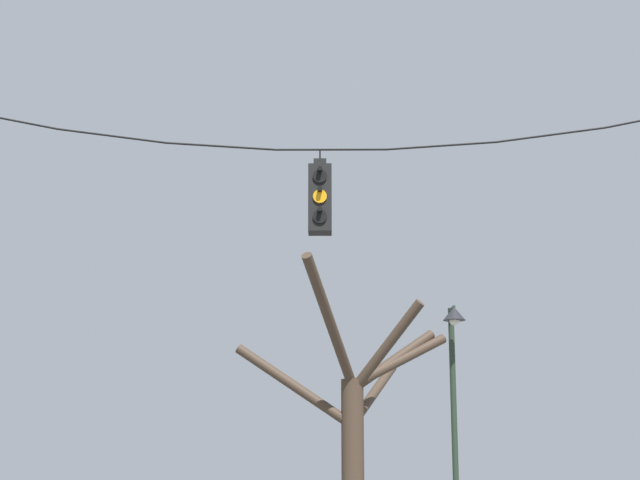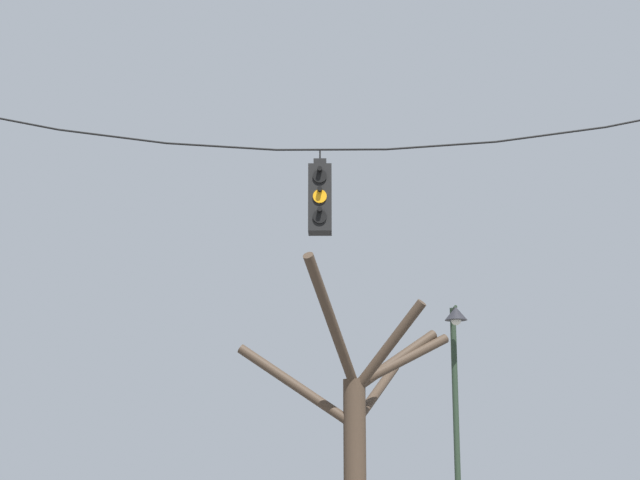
# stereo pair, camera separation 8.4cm
# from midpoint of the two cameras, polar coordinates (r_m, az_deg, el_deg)

# --- Properties ---
(span_wire) EXTENTS (11.38, 0.03, 0.69)m
(span_wire) POSITION_cam_midpoint_polar(r_m,az_deg,el_deg) (14.59, 0.81, 6.11)
(span_wire) COLOR black
(traffic_light_near_left_pole) EXTENTS (0.34, 0.58, 1.26)m
(traffic_light_near_left_pole) POSITION_cam_midpoint_polar(r_m,az_deg,el_deg) (14.30, 0.17, 2.43)
(traffic_light_near_left_pole) COLOR black
(street_lamp) EXTENTS (0.45, 0.78, 5.07)m
(street_lamp) POSITION_cam_midpoint_polar(r_m,az_deg,el_deg) (19.83, 8.05, -7.92)
(street_lamp) COLOR #233323
(street_lamp) RESTS_ON ground_plane
(bare_tree) EXTENTS (4.71, 4.94, 5.97)m
(bare_tree) POSITION_cam_midpoint_polar(r_m,az_deg,el_deg) (20.93, 2.36, -10.27)
(bare_tree) COLOR #423326
(bare_tree) RESTS_ON ground_plane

